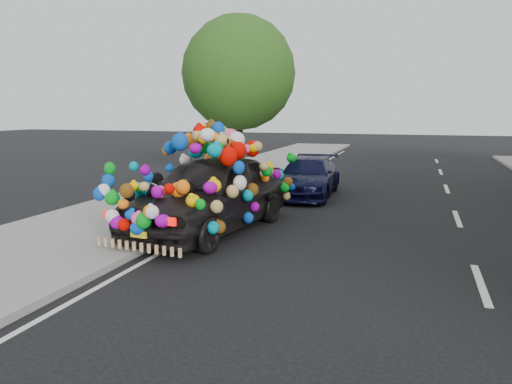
# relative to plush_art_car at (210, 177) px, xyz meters

# --- Properties ---
(ground) EXTENTS (100.00, 100.00, 0.00)m
(ground) POSITION_rel_plush_art_car_xyz_m (1.80, -2.00, -1.22)
(ground) COLOR black
(ground) RESTS_ON ground
(sidewalk) EXTENTS (4.00, 60.00, 0.12)m
(sidewalk) POSITION_rel_plush_art_car_xyz_m (-2.50, -2.00, -1.16)
(sidewalk) COLOR gray
(sidewalk) RESTS_ON ground
(kerb) EXTENTS (0.15, 60.00, 0.13)m
(kerb) POSITION_rel_plush_art_car_xyz_m (-0.55, -2.00, -1.15)
(kerb) COLOR gray
(kerb) RESTS_ON ground
(lane_markings) EXTENTS (6.00, 50.00, 0.01)m
(lane_markings) POSITION_rel_plush_art_car_xyz_m (5.40, -2.00, -1.21)
(lane_markings) COLOR silver
(lane_markings) RESTS_ON ground
(tree_near_sidewalk) EXTENTS (4.20, 4.20, 6.13)m
(tree_near_sidewalk) POSITION_rel_plush_art_car_xyz_m (-2.00, 7.50, 2.80)
(tree_near_sidewalk) COLOR #332114
(tree_near_sidewalk) RESTS_ON ground
(plush_art_car) EXTENTS (3.04, 5.47, 2.36)m
(plush_art_car) POSITION_rel_plush_art_car_xyz_m (0.00, 0.00, 0.00)
(plush_art_car) COLOR black
(plush_art_car) RESTS_ON ground
(navy_sedan) EXTENTS (1.80, 4.19, 1.20)m
(navy_sedan) POSITION_rel_plush_art_car_xyz_m (1.11, 5.21, -0.62)
(navy_sedan) COLOR black
(navy_sedan) RESTS_ON ground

